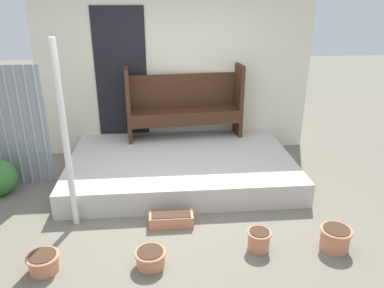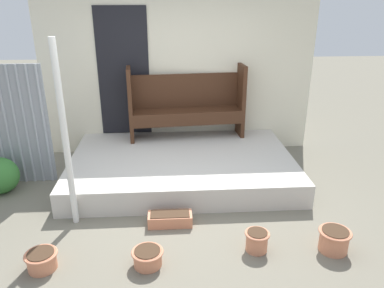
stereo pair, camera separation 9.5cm
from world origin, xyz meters
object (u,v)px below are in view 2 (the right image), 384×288
(support_post, at_px, (65,138))
(planter_box_rect, at_px, (170,219))
(bench, at_px, (186,102))
(flower_pot_left, at_px, (42,260))
(flower_pot_right, at_px, (257,240))
(flower_pot_far_right, at_px, (334,239))
(flower_pot_middle, at_px, (148,257))

(support_post, relative_size, planter_box_rect, 4.15)
(bench, relative_size, flower_pot_left, 5.85)
(bench, distance_m, flower_pot_right, 2.76)
(flower_pot_right, distance_m, flower_pot_far_right, 0.80)
(bench, distance_m, flower_pot_left, 3.23)
(support_post, bearing_deg, bench, 53.75)
(support_post, height_order, flower_pot_far_right, support_post)
(bench, bearing_deg, flower_pot_middle, -105.44)
(flower_pot_middle, relative_size, planter_box_rect, 0.63)
(flower_pot_middle, height_order, flower_pot_right, flower_pot_right)
(planter_box_rect, bearing_deg, flower_pot_middle, -108.36)
(flower_pot_left, xyz_separation_m, flower_pot_middle, (1.02, -0.02, -0.01))
(support_post, relative_size, flower_pot_left, 6.67)
(flower_pot_middle, bearing_deg, flower_pot_right, 8.03)
(flower_pot_right, bearing_deg, planter_box_rect, 149.28)
(flower_pot_far_right, bearing_deg, bench, 117.64)
(support_post, bearing_deg, flower_pot_left, -100.18)
(flower_pot_right, bearing_deg, bench, 102.81)
(flower_pot_right, distance_m, planter_box_rect, 1.04)
(flower_pot_middle, bearing_deg, flower_pot_far_right, 3.03)
(flower_pot_left, bearing_deg, planter_box_rect, 28.21)
(flower_pot_right, bearing_deg, flower_pot_left, -176.27)
(flower_pot_left, xyz_separation_m, flower_pot_right, (2.14, 0.14, 0.02))
(bench, bearing_deg, support_post, -130.72)
(flower_pot_left, bearing_deg, support_post, 79.82)
(flower_pot_left, bearing_deg, flower_pot_right, 3.73)
(bench, height_order, flower_pot_far_right, bench)
(bench, relative_size, flower_pot_middle, 5.81)
(planter_box_rect, bearing_deg, flower_pot_right, -30.72)
(bench, relative_size, planter_box_rect, 3.64)
(flower_pot_middle, distance_m, planter_box_rect, 0.72)
(flower_pot_left, bearing_deg, flower_pot_far_right, 1.62)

